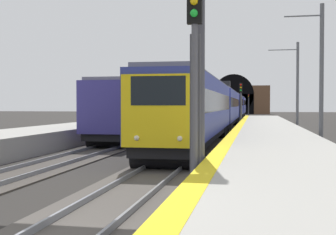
% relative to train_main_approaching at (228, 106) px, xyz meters
% --- Properties ---
extents(platform_right_edge_strip, '(112.00, 0.50, 0.01)m').
position_rel_train_main_approaching_xyz_m(platform_right_edge_strip, '(-52.27, -2.40, -1.28)').
color(platform_right_edge_strip, yellow).
rests_on(platform_right_edge_strip, platform_right).
extents(train_main_approaching, '(85.35, 2.98, 5.04)m').
position_rel_train_main_approaching_xyz_m(train_main_approaching, '(0.00, 0.00, 0.00)').
color(train_main_approaching, navy).
rests_on(train_main_approaching, ground_plane).
extents(train_adjacent_platform, '(37.68, 2.88, 5.01)m').
position_rel_train_main_approaching_xyz_m(train_adjacent_platform, '(-16.02, 4.88, -0.03)').
color(train_adjacent_platform, navy).
rests_on(train_adjacent_platform, ground_plane).
extents(railway_signal_near, '(0.39, 0.38, 5.65)m').
position_rel_train_main_approaching_xyz_m(railway_signal_near, '(-47.07, -1.95, 1.02)').
color(railway_signal_near, '#4C4C54').
rests_on(railway_signal_near, ground_plane).
extents(railway_signal_mid, '(0.39, 0.38, 4.89)m').
position_rel_train_main_approaching_xyz_m(railway_signal_mid, '(-9.66, -1.95, 0.60)').
color(railway_signal_mid, '#4C4C54').
rests_on(railway_signal_mid, ground_plane).
extents(railway_signal_far, '(0.39, 0.38, 4.98)m').
position_rel_train_main_approaching_xyz_m(railway_signal_far, '(46.83, -1.95, 0.56)').
color(railway_signal_far, '#38383D').
rests_on(railway_signal_far, ground_plane).
extents(tunnel_portal, '(2.62, 19.76, 11.07)m').
position_rel_train_main_approaching_xyz_m(tunnel_portal, '(68.88, 2.44, 1.60)').
color(tunnel_portal, brown).
rests_on(tunnel_portal, ground_plane).
extents(catenary_mast_near, '(0.22, 2.02, 7.76)m').
position_rel_train_main_approaching_xyz_m(catenary_mast_near, '(-34.05, -6.81, 1.61)').
color(catenary_mast_near, '#595B60').
rests_on(catenary_mast_near, ground_plane).
extents(catenary_mast_far, '(0.22, 2.45, 7.63)m').
position_rel_train_main_approaching_xyz_m(catenary_mast_far, '(-20.53, -6.79, 1.57)').
color(catenary_mast_far, '#595B60').
rests_on(catenary_mast_far, ground_plane).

